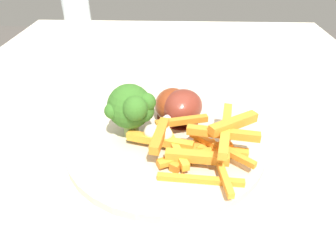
{
  "coord_description": "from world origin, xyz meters",
  "views": [
    {
      "loc": [
        -0.38,
        -0.02,
        1.0
      ],
      "look_at": [
        -0.04,
        -0.0,
        0.77
      ],
      "focal_mm": 32.96,
      "sensor_mm": 36.0,
      "label": 1
    }
  ],
  "objects_px": {
    "carrot_fries_pile": "(199,144)",
    "water_glass": "(77,13)",
    "dinner_plate": "(168,142)",
    "broccoli_floret_front": "(131,107)",
    "chicken_drumstick_near": "(180,108)",
    "dining_table": "(167,176)",
    "chicken_drumstick_far": "(172,107)"
  },
  "relations": [
    {
      "from": "carrot_fries_pile",
      "to": "water_glass",
      "type": "height_order",
      "value": "water_glass"
    },
    {
      "from": "dinner_plate",
      "to": "broccoli_floret_front",
      "type": "xyz_separation_m",
      "value": [
        0.0,
        0.05,
        0.05
      ]
    },
    {
      "from": "broccoli_floret_front",
      "to": "dinner_plate",
      "type": "bearing_deg",
      "value": -93.84
    },
    {
      "from": "dinner_plate",
      "to": "broccoli_floret_front",
      "type": "relative_size",
      "value": 3.55
    },
    {
      "from": "dinner_plate",
      "to": "water_glass",
      "type": "relative_size",
      "value": 2.27
    },
    {
      "from": "carrot_fries_pile",
      "to": "chicken_drumstick_near",
      "type": "height_order",
      "value": "same"
    },
    {
      "from": "dining_table",
      "to": "dinner_plate",
      "type": "height_order",
      "value": "dinner_plate"
    },
    {
      "from": "broccoli_floret_front",
      "to": "water_glass",
      "type": "distance_m",
      "value": 0.51
    },
    {
      "from": "dinner_plate",
      "to": "water_glass",
      "type": "height_order",
      "value": "water_glass"
    },
    {
      "from": "broccoli_floret_front",
      "to": "water_glass",
      "type": "bearing_deg",
      "value": 23.69
    },
    {
      "from": "dinner_plate",
      "to": "dining_table",
      "type": "bearing_deg",
      "value": 3.97
    },
    {
      "from": "carrot_fries_pile",
      "to": "chicken_drumstick_far",
      "type": "distance_m",
      "value": 0.09
    },
    {
      "from": "dinner_plate",
      "to": "carrot_fries_pile",
      "type": "distance_m",
      "value": 0.06
    },
    {
      "from": "dining_table",
      "to": "carrot_fries_pile",
      "type": "height_order",
      "value": "carrot_fries_pile"
    },
    {
      "from": "carrot_fries_pile",
      "to": "chicken_drumstick_near",
      "type": "distance_m",
      "value": 0.08
    },
    {
      "from": "broccoli_floret_front",
      "to": "carrot_fries_pile",
      "type": "relative_size",
      "value": 0.45
    },
    {
      "from": "dinner_plate",
      "to": "chicken_drumstick_far",
      "type": "height_order",
      "value": "chicken_drumstick_far"
    },
    {
      "from": "dinner_plate",
      "to": "carrot_fries_pile",
      "type": "bearing_deg",
      "value": -133.17
    },
    {
      "from": "broccoli_floret_front",
      "to": "carrot_fries_pile",
      "type": "distance_m",
      "value": 0.1
    },
    {
      "from": "water_glass",
      "to": "dinner_plate",
      "type": "bearing_deg",
      "value": -151.69
    },
    {
      "from": "carrot_fries_pile",
      "to": "chicken_drumstick_far",
      "type": "relative_size",
      "value": 1.44
    },
    {
      "from": "water_glass",
      "to": "chicken_drumstick_far",
      "type": "bearing_deg",
      "value": -148.55
    },
    {
      "from": "dining_table",
      "to": "chicken_drumstick_near",
      "type": "xyz_separation_m",
      "value": [
        -0.0,
        -0.02,
        0.14
      ]
    },
    {
      "from": "dining_table",
      "to": "broccoli_floret_front",
      "type": "distance_m",
      "value": 0.17
    },
    {
      "from": "chicken_drumstick_far",
      "to": "dining_table",
      "type": "bearing_deg",
      "value": 124.3
    },
    {
      "from": "carrot_fries_pile",
      "to": "water_glass",
      "type": "relative_size",
      "value": 1.41
    },
    {
      "from": "chicken_drumstick_far",
      "to": "broccoli_floret_front",
      "type": "bearing_deg",
      "value": 130.96
    },
    {
      "from": "dining_table",
      "to": "carrot_fries_pile",
      "type": "xyz_separation_m",
      "value": [
        -0.08,
        -0.04,
        0.13
      ]
    },
    {
      "from": "dinner_plate",
      "to": "chicken_drumstick_near",
      "type": "bearing_deg",
      "value": -21.35
    },
    {
      "from": "water_glass",
      "to": "carrot_fries_pile",
      "type": "bearing_deg",
      "value": -149.98
    },
    {
      "from": "dining_table",
      "to": "water_glass",
      "type": "relative_size",
      "value": 9.75
    },
    {
      "from": "broccoli_floret_front",
      "to": "water_glass",
      "type": "xyz_separation_m",
      "value": [
        0.46,
        0.2,
        0.0
      ]
    }
  ]
}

